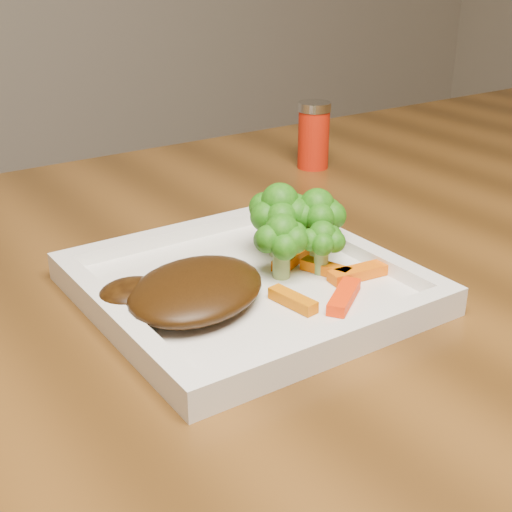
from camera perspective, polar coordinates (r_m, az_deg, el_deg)
dining_table at (r=1.03m, az=10.69°, el=-17.10°), size 1.60×0.90×0.75m
plate at (r=0.64m, az=-0.74°, el=-2.73°), size 0.27×0.27×0.01m
steak at (r=0.60m, az=-4.81°, el=-2.68°), size 0.16×0.15×0.03m
broccoli_0 at (r=0.68m, az=1.90°, el=2.80°), size 0.07×0.07×0.07m
broccoli_1 at (r=0.69m, az=4.85°, el=2.58°), size 0.07×0.07×0.06m
broccoli_2 at (r=0.65m, az=5.29°, el=1.01°), size 0.05×0.05×0.06m
broccoli_3 at (r=0.64m, az=2.06°, el=0.83°), size 0.07×0.07×0.06m
carrot_0 at (r=0.61m, az=7.05°, el=-3.24°), size 0.06×0.05×0.01m
carrot_1 at (r=0.66m, az=8.34°, el=-1.29°), size 0.06×0.02×0.01m
carrot_2 at (r=0.60m, az=2.96°, el=-3.54°), size 0.02×0.05×0.01m
carrot_3 at (r=0.73m, az=4.14°, el=1.54°), size 0.05×0.02×0.01m
carrot_5 at (r=0.66m, az=5.61°, el=-1.01°), size 0.03×0.05×0.01m
carrot_6 at (r=0.68m, az=2.92°, el=-0.16°), size 0.06×0.04×0.01m
spice_shaker at (r=1.00m, az=4.63°, el=9.59°), size 0.05×0.05×0.09m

